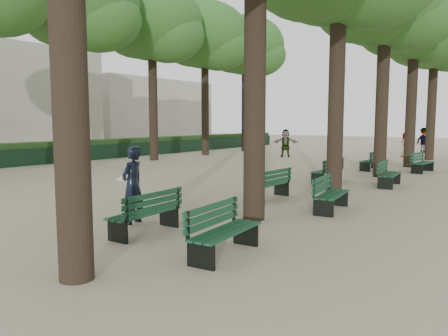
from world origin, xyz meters
The scene contains 22 objects.
ground centered at (0.00, 0.00, 0.00)m, with size 120.00×120.00×0.00m, color tan.
tree_central_4 centered at (1.50, 18.00, 7.65)m, with size 6.00×6.00×9.95m.
tree_central_5 centered at (1.50, 23.00, 7.65)m, with size 6.00×6.00×9.95m.
tree_far_2 centered at (-12.00, 8.00, 8.14)m, with size 6.00×6.00×10.45m.
tree_far_3 centered at (-12.00, 13.00, 8.14)m, with size 6.00×6.00×10.45m.
tree_far_4 centered at (-12.00, 18.00, 8.14)m, with size 6.00×6.00×10.45m.
tree_far_5 centered at (-12.00, 23.00, 8.14)m, with size 6.00×6.00×10.45m.
bench_left_0 centered at (0.37, 0.48, 0.27)m, with size 0.67×1.83×0.92m.
bench_left_1 centered at (0.37, 5.63, 0.27)m, with size 0.61×1.81×0.92m.
bench_left_2 centered at (0.37, 10.10, 0.27)m, with size 0.67×1.83×0.92m.
bench_left_3 centered at (0.37, 15.42, 0.27)m, with size 0.63×1.82×0.92m.
bench_right_0 centered at (2.63, 0.26, 0.27)m, with size 0.75×1.85×0.92m.
bench_right_1 centered at (2.63, 5.06, 0.27)m, with size 0.81×1.86×0.92m.
bench_right_2 centered at (2.63, 10.45, 0.27)m, with size 0.74×1.85×0.92m.
bench_right_3 centered at (2.63, 15.82, 0.27)m, with size 0.74×1.85×0.92m.
man_with_map centered at (-0.56, 0.99, 0.91)m, with size 0.68×0.78×1.81m.
pedestrian_d centered at (-0.23, 24.40, 0.82)m, with size 0.80×0.33×1.64m, color #262628.
pedestrian_e centered at (-6.68, 19.83, 0.92)m, with size 1.70×0.37×1.84m, color #262628.
pedestrian_b centered at (-0.05, 28.92, 0.94)m, with size 1.21×0.38×1.88m, color #262628.
fence centered at (-15.00, 11.00, 0.45)m, with size 0.08×42.00×0.90m, color black.
hedge centered at (-15.70, 11.00, 0.60)m, with size 1.20×42.00×1.20m, color #1A3B14.
building_far centered at (-33.00, 30.00, 3.50)m, with size 12.00×16.00×7.00m, color #B7B2A3.
Camera 1 is at (7.07, -5.84, 2.39)m, focal length 35.00 mm.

